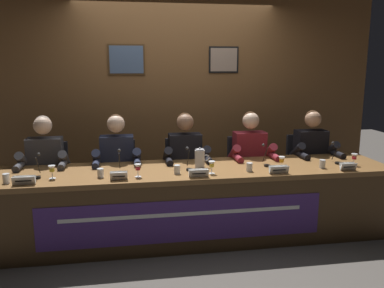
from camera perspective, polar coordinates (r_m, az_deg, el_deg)
ground_plane at (r=4.27m, az=-0.00°, el=-13.00°), size 12.00×12.00×0.00m
wall_back_panelled at (r=5.21m, az=-2.36°, el=6.29°), size 5.26×0.14×2.60m
conference_table at (r=3.98m, az=0.23°, el=-6.96°), size 4.06×0.84×0.73m
chair_far_left at (r=4.72m, az=-19.72°, el=-5.56°), size 0.44×0.45×0.91m
panelist_far_left at (r=4.46m, az=-20.40°, el=-2.90°), size 0.51×0.48×1.24m
nameplate_far_left at (r=3.77m, az=-22.97°, el=-4.82°), size 0.19×0.06×0.08m
juice_glass_far_left at (r=3.87m, az=-19.44°, el=-3.47°), size 0.06×0.06×0.12m
water_cup_far_left at (r=3.89m, az=-25.08°, el=-4.55°), size 0.06×0.06×0.08m
microphone_far_left at (r=3.96m, az=-21.22°, el=-3.43°), size 0.06×0.17×0.22m
chair_left at (r=4.64m, az=-10.49°, el=-5.36°), size 0.44×0.45×0.91m
panelist_left at (r=4.37m, az=-10.67°, el=-2.63°), size 0.51×0.48×1.24m
nameplate_left at (r=3.67m, az=-10.45°, el=-4.51°), size 0.16×0.06×0.08m
juice_glass_left at (r=3.73m, az=-7.77°, el=-3.43°), size 0.06×0.06×0.12m
water_cup_left at (r=3.79m, az=-12.98°, el=-4.14°), size 0.06×0.06×0.08m
microphone_left at (r=3.92m, az=-10.34°, el=-2.97°), size 0.06×0.17×0.22m
chair_center at (r=4.68m, az=-1.20°, el=-5.01°), size 0.44×0.45×0.91m
panelist_center at (r=4.41m, az=-0.85°, el=-2.29°), size 0.51×0.48×1.24m
nameplate_center at (r=3.70m, az=0.97°, el=-4.19°), size 0.18×0.06×0.08m
juice_glass_center at (r=3.81m, az=2.85°, el=-3.02°), size 0.06×0.06×0.12m
water_cup_center at (r=3.82m, az=-2.15°, el=-3.73°), size 0.06×0.06×0.08m
microphone_center at (r=3.96m, az=-0.50°, el=-2.64°), size 0.06×0.17×0.22m
chair_right at (r=4.84m, az=7.69°, el=-4.56°), size 0.44×0.45×0.91m
panelist_right at (r=4.58m, az=8.51°, el=-1.91°), size 0.51×0.48×1.24m
nameplate_right at (r=3.91m, az=12.35°, el=-3.60°), size 0.19×0.06×0.08m
juice_glass_right at (r=4.09m, az=12.72°, el=-2.29°), size 0.06×0.06×0.12m
water_cup_right at (r=3.95m, az=8.23°, el=-3.35°), size 0.06×0.06×0.08m
microphone_right at (r=4.19m, az=10.52°, el=-2.06°), size 0.06×0.17×0.22m
chair_far_right at (r=5.10m, az=15.82°, el=-4.05°), size 0.44×0.45×0.91m
panelist_far_right at (r=4.86m, az=16.99°, el=-1.51°), size 0.51×0.48×1.24m
nameplate_far_right at (r=4.23m, az=21.46°, el=-3.02°), size 0.16×0.06×0.08m
juice_glass_far_right at (r=4.45m, az=22.24°, el=-1.78°), size 0.06×0.06×0.12m
water_cup_far_right at (r=4.24m, az=18.18°, el=-2.78°), size 0.06×0.06×0.08m
microphone_far_right at (r=4.49m, az=19.96°, el=-1.65°), size 0.06×0.17×0.22m
water_pitcher_central at (r=4.03m, az=1.14°, el=-2.08°), size 0.15×0.10×0.21m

